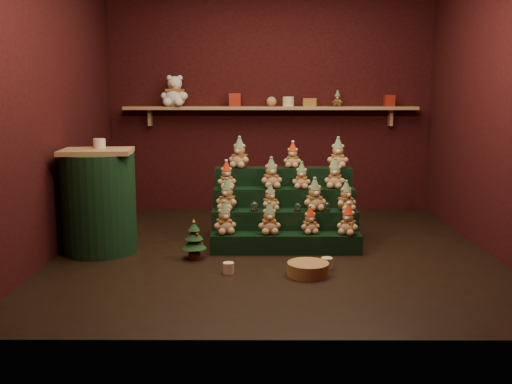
{
  "coord_description": "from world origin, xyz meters",
  "views": [
    {
      "loc": [
        -0.15,
        -5.22,
        1.44
      ],
      "look_at": [
        -0.17,
        0.25,
        0.52
      ],
      "focal_mm": 40.0,
      "sensor_mm": 36.0,
      "label": 1
    }
  ],
  "objects_px": {
    "side_table": "(99,202)",
    "mini_christmas_tree": "(194,239)",
    "snow_globe_c": "(327,207)",
    "brown_bear": "(337,99)",
    "riser_tier_front": "(286,243)",
    "wicker_basket": "(308,269)",
    "mug_right": "(327,263)",
    "snow_globe_a": "(254,206)",
    "snow_globe_b": "(298,207)",
    "white_bear": "(175,87)",
    "mug_left": "(229,268)"
  },
  "relations": [
    {
      "from": "white_bear",
      "to": "brown_bear",
      "type": "bearing_deg",
      "value": 8.82
    },
    {
      "from": "snow_globe_a",
      "to": "snow_globe_b",
      "type": "distance_m",
      "value": 0.41
    },
    {
      "from": "wicker_basket",
      "to": "mug_right",
      "type": "bearing_deg",
      "value": 45.62
    },
    {
      "from": "snow_globe_a",
      "to": "side_table",
      "type": "bearing_deg",
      "value": -174.67
    },
    {
      "from": "mug_left",
      "to": "mug_right",
      "type": "xyz_separation_m",
      "value": [
        0.83,
        0.13,
        0.0
      ]
    },
    {
      "from": "riser_tier_front",
      "to": "mini_christmas_tree",
      "type": "bearing_deg",
      "value": -165.76
    },
    {
      "from": "riser_tier_front",
      "to": "mini_christmas_tree",
      "type": "xyz_separation_m",
      "value": [
        -0.83,
        -0.21,
        0.09
      ]
    },
    {
      "from": "mini_christmas_tree",
      "to": "wicker_basket",
      "type": "distance_m",
      "value": 1.1
    },
    {
      "from": "riser_tier_front",
      "to": "snow_globe_c",
      "type": "relative_size",
      "value": 15.23
    },
    {
      "from": "side_table",
      "to": "white_bear",
      "type": "height_order",
      "value": "white_bear"
    },
    {
      "from": "riser_tier_front",
      "to": "snow_globe_a",
      "type": "distance_m",
      "value": 0.46
    },
    {
      "from": "mini_christmas_tree",
      "to": "snow_globe_b",
      "type": "bearing_deg",
      "value": 21.32
    },
    {
      "from": "brown_bear",
      "to": "snow_globe_c",
      "type": "bearing_deg",
      "value": -92.65
    },
    {
      "from": "snow_globe_a",
      "to": "snow_globe_c",
      "type": "height_order",
      "value": "snow_globe_a"
    },
    {
      "from": "riser_tier_front",
      "to": "side_table",
      "type": "distance_m",
      "value": 1.78
    },
    {
      "from": "riser_tier_front",
      "to": "wicker_basket",
      "type": "xyz_separation_m",
      "value": [
        0.15,
        -0.69,
        -0.04
      ]
    },
    {
      "from": "side_table",
      "to": "mug_right",
      "type": "xyz_separation_m",
      "value": [
        2.06,
        -0.54,
        -0.43
      ]
    },
    {
      "from": "snow_globe_b",
      "to": "brown_bear",
      "type": "height_order",
      "value": "brown_bear"
    },
    {
      "from": "mini_christmas_tree",
      "to": "white_bear",
      "type": "distance_m",
      "value": 2.56
    },
    {
      "from": "snow_globe_b",
      "to": "white_bear",
      "type": "xyz_separation_m",
      "value": [
        -1.39,
        1.74,
        1.16
      ]
    },
    {
      "from": "snow_globe_a",
      "to": "riser_tier_front",
      "type": "bearing_deg",
      "value": -28.57
    },
    {
      "from": "snow_globe_c",
      "to": "side_table",
      "type": "distance_m",
      "value": 2.14
    },
    {
      "from": "riser_tier_front",
      "to": "snow_globe_b",
      "type": "height_order",
      "value": "snow_globe_b"
    },
    {
      "from": "snow_globe_a",
      "to": "white_bear",
      "type": "xyz_separation_m",
      "value": [
        -0.98,
        1.74,
        1.15
      ]
    },
    {
      "from": "white_bear",
      "to": "side_table",
      "type": "bearing_deg",
      "value": -95.01
    },
    {
      "from": "riser_tier_front",
      "to": "mug_left",
      "type": "height_order",
      "value": "riser_tier_front"
    },
    {
      "from": "snow_globe_a",
      "to": "mug_left",
      "type": "height_order",
      "value": "snow_globe_a"
    },
    {
      "from": "riser_tier_front",
      "to": "mini_christmas_tree",
      "type": "relative_size",
      "value": 3.79
    },
    {
      "from": "snow_globe_a",
      "to": "mini_christmas_tree",
      "type": "height_order",
      "value": "snow_globe_a"
    },
    {
      "from": "snow_globe_b",
      "to": "brown_bear",
      "type": "xyz_separation_m",
      "value": [
        0.59,
        1.74,
        1.01
      ]
    },
    {
      "from": "side_table",
      "to": "mug_left",
      "type": "relative_size",
      "value": 10.54
    },
    {
      "from": "snow_globe_a",
      "to": "mug_left",
      "type": "relative_size",
      "value": 1.03
    },
    {
      "from": "mug_left",
      "to": "brown_bear",
      "type": "bearing_deg",
      "value": 64.39
    },
    {
      "from": "mug_left",
      "to": "wicker_basket",
      "type": "relative_size",
      "value": 0.27
    },
    {
      "from": "snow_globe_c",
      "to": "brown_bear",
      "type": "relative_size",
      "value": 0.49
    },
    {
      "from": "riser_tier_front",
      "to": "mug_right",
      "type": "bearing_deg",
      "value": -57.57
    },
    {
      "from": "snow_globe_c",
      "to": "white_bear",
      "type": "xyz_separation_m",
      "value": [
        -1.67,
        1.74,
        1.15
      ]
    },
    {
      "from": "snow_globe_b",
      "to": "mini_christmas_tree",
      "type": "bearing_deg",
      "value": -158.68
    },
    {
      "from": "mug_left",
      "to": "white_bear",
      "type": "xyz_separation_m",
      "value": [
        -0.77,
        2.53,
        1.51
      ]
    },
    {
      "from": "snow_globe_a",
      "to": "side_table",
      "type": "xyz_separation_m",
      "value": [
        -1.44,
        -0.13,
        0.07
      ]
    },
    {
      "from": "mug_right",
      "to": "side_table",
      "type": "bearing_deg",
      "value": 165.43
    },
    {
      "from": "side_table",
      "to": "mini_christmas_tree",
      "type": "relative_size",
      "value": 2.61
    },
    {
      "from": "snow_globe_a",
      "to": "brown_bear",
      "type": "relative_size",
      "value": 0.5
    },
    {
      "from": "side_table",
      "to": "mug_right",
      "type": "bearing_deg",
      "value": -20.54
    },
    {
      "from": "snow_globe_a",
      "to": "side_table",
      "type": "distance_m",
      "value": 1.45
    },
    {
      "from": "side_table",
      "to": "wicker_basket",
      "type": "height_order",
      "value": "side_table"
    },
    {
      "from": "snow_globe_b",
      "to": "mug_right",
      "type": "bearing_deg",
      "value": -72.99
    },
    {
      "from": "side_table",
      "to": "white_bear",
      "type": "distance_m",
      "value": 2.21
    },
    {
      "from": "white_bear",
      "to": "snow_globe_a",
      "type": "bearing_deg",
      "value": -51.68
    },
    {
      "from": "snow_globe_a",
      "to": "mug_right",
      "type": "bearing_deg",
      "value": -47.32
    }
  ]
}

